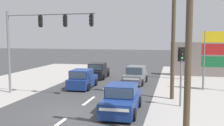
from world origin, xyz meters
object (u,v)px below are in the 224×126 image
at_px(utility_pole_midground_right, 172,17).
at_px(pedestal_signal_right_kerb, 181,67).
at_px(utility_pole_foreground_right, 185,19).
at_px(hatchback_oncoming_near, 98,71).
at_px(shopping_plaza_sign, 216,52).
at_px(hatchback_kerbside_parked, 135,76).
at_px(utility_pole_background_right, 188,24).
at_px(hatchback_oncoming_mid, 82,79).
at_px(sedan_receding_far, 122,100).
at_px(traffic_signal_mast, 37,34).

relative_size(utility_pole_midground_right, pedestal_signal_right_kerb, 2.85).
bearing_deg(utility_pole_midground_right, utility_pole_foreground_right, -85.34).
relative_size(utility_pole_foreground_right, hatchback_oncoming_near, 2.44).
xyz_separation_m(shopping_plaza_sign, hatchback_kerbside_parked, (-6.43, 1.77, -2.28)).
bearing_deg(hatchback_kerbside_parked, utility_pole_midground_right, -60.03).
bearing_deg(utility_pole_background_right, hatchback_oncoming_mid, -143.34).
height_order(utility_pole_foreground_right, shopping_plaza_sign, utility_pole_foreground_right).
height_order(utility_pole_midground_right, hatchback_oncoming_mid, utility_pole_midground_right).
xyz_separation_m(pedestal_signal_right_kerb, hatchback_kerbside_parked, (-3.73, 7.20, -1.71)).
bearing_deg(sedan_receding_far, hatchback_oncoming_mid, 126.37).
bearing_deg(shopping_plaza_sign, traffic_signal_mast, -160.60).
xyz_separation_m(sedan_receding_far, hatchback_oncoming_near, (-4.64, 11.25, -0.00)).
height_order(utility_pole_background_right, hatchback_oncoming_mid, utility_pole_background_right).
bearing_deg(hatchback_kerbside_parked, hatchback_oncoming_near, 152.84).
bearing_deg(pedestal_signal_right_kerb, shopping_plaza_sign, 63.54).
bearing_deg(utility_pole_foreground_right, traffic_signal_mast, 147.48).
bearing_deg(hatchback_oncoming_near, utility_pole_background_right, 6.93).
bearing_deg(hatchback_kerbside_parked, pedestal_signal_right_kerb, -62.64).
height_order(utility_pole_foreground_right, pedestal_signal_right_kerb, utility_pole_foreground_right).
xyz_separation_m(traffic_signal_mast, shopping_plaza_sign, (12.60, 4.44, -1.37)).
bearing_deg(utility_pole_background_right, shopping_plaza_sign, -68.99).
bearing_deg(shopping_plaza_sign, utility_pole_background_right, 111.01).
bearing_deg(utility_pole_midground_right, utility_pole_background_right, 80.41).
xyz_separation_m(utility_pole_midground_right, hatchback_kerbside_parked, (-3.10, 5.37, -4.74)).
bearing_deg(pedestal_signal_right_kerb, utility_pole_foreground_right, -90.56).
bearing_deg(hatchback_kerbside_parked, sedan_receding_far, -86.68).
relative_size(utility_pole_background_right, hatchback_oncoming_mid, 2.80).
bearing_deg(shopping_plaza_sign, hatchback_oncoming_mid, -172.57).
xyz_separation_m(traffic_signal_mast, hatchback_kerbside_parked, (6.17, 6.21, -3.65)).
relative_size(shopping_plaza_sign, hatchback_oncoming_mid, 1.25).
xyz_separation_m(utility_pole_foreground_right, utility_pole_midground_right, (-0.58, 7.12, 0.58)).
relative_size(utility_pole_foreground_right, sedan_receding_far, 2.11).
bearing_deg(hatchback_oncoming_mid, sedan_receding_far, -53.63).
height_order(utility_pole_foreground_right, hatchback_oncoming_near, utility_pole_foreground_right).
height_order(sedan_receding_far, hatchback_oncoming_mid, sedan_receding_far).
bearing_deg(hatchback_oncoming_near, utility_pole_midground_right, -46.06).
relative_size(traffic_signal_mast, hatchback_kerbside_parked, 1.85).
bearing_deg(traffic_signal_mast, utility_pole_foreground_right, -32.52).
xyz_separation_m(utility_pole_foreground_right, traffic_signal_mast, (-9.85, 6.28, -0.51)).
height_order(utility_pole_foreground_right, utility_pole_background_right, utility_pole_background_right).
height_order(utility_pole_background_right, pedestal_signal_right_kerb, utility_pole_background_right).
bearing_deg(hatchback_oncoming_mid, utility_pole_midground_right, -17.81).
distance_m(utility_pole_foreground_right, sedan_receding_far, 6.20).
xyz_separation_m(utility_pole_foreground_right, hatchback_kerbside_parked, (-3.68, 12.49, -4.16)).
bearing_deg(hatchback_kerbside_parked, traffic_signal_mast, -134.81).
bearing_deg(pedestal_signal_right_kerb, utility_pole_background_right, 85.54).
bearing_deg(utility_pole_foreground_right, utility_pole_midground_right, 94.66).
height_order(hatchback_oncoming_near, hatchback_kerbside_parked, same).
height_order(pedestal_signal_right_kerb, sedan_receding_far, pedestal_signal_right_kerb).
xyz_separation_m(utility_pole_midground_right, traffic_signal_mast, (-9.26, -0.84, -1.09)).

